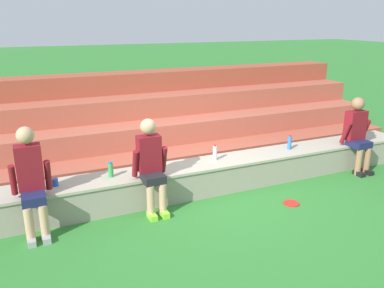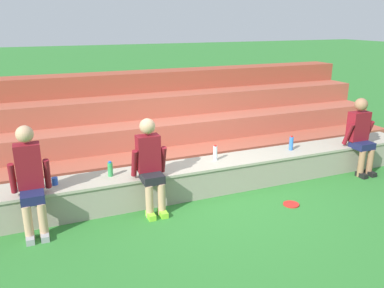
% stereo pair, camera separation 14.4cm
% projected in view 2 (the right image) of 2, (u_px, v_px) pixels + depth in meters
% --- Properties ---
extents(ground_plane, '(80.00, 80.00, 0.00)m').
position_uv_depth(ground_plane, '(212.00, 198.00, 6.24)').
color(ground_plane, '#2D752D').
extents(stone_seating_wall, '(8.18, 0.62, 0.49)m').
position_uv_depth(stone_seating_wall, '(205.00, 176.00, 6.41)').
color(stone_seating_wall, gray).
rests_on(stone_seating_wall, ground).
extents(brick_bleachers, '(9.31, 2.50, 1.63)m').
position_uv_depth(brick_bleachers, '(162.00, 124.00, 8.23)').
color(brick_bleachers, '#A54F3A').
rests_on(brick_bleachers, ground).
extents(person_far_left, '(0.50, 0.58, 1.42)m').
position_uv_depth(person_far_left, '(30.00, 178.00, 5.04)').
color(person_far_left, tan).
rests_on(person_far_left, ground).
extents(person_left_of_center, '(0.51, 0.56, 1.37)m').
position_uv_depth(person_left_of_center, '(150.00, 163.00, 5.63)').
color(person_left_of_center, tan).
rests_on(person_left_of_center, ground).
extents(person_center, '(0.55, 0.54, 1.37)m').
position_uv_depth(person_center, '(361.00, 134.00, 7.07)').
color(person_center, '#996B4C').
rests_on(person_center, ground).
extents(water_bottle_mid_right, '(0.07, 0.07, 0.26)m').
position_uv_depth(water_bottle_mid_right, '(215.00, 153.00, 6.43)').
color(water_bottle_mid_right, silver).
rests_on(water_bottle_mid_right, stone_seating_wall).
extents(water_bottle_center_gap, '(0.07, 0.07, 0.23)m').
position_uv_depth(water_bottle_center_gap, '(110.00, 169.00, 5.78)').
color(water_bottle_center_gap, green).
rests_on(water_bottle_center_gap, stone_seating_wall).
extents(water_bottle_near_left, '(0.07, 0.07, 0.26)m').
position_uv_depth(water_bottle_near_left, '(291.00, 143.00, 6.94)').
color(water_bottle_near_left, blue).
rests_on(water_bottle_near_left, stone_seating_wall).
extents(plastic_cup_left_end, '(0.08, 0.08, 0.11)m').
position_uv_depth(plastic_cup_left_end, '(55.00, 181.00, 5.49)').
color(plastic_cup_left_end, blue).
rests_on(plastic_cup_left_end, stone_seating_wall).
extents(frisbee, '(0.24, 0.24, 0.02)m').
position_uv_depth(frisbee, '(291.00, 204.00, 5.99)').
color(frisbee, red).
rests_on(frisbee, ground).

